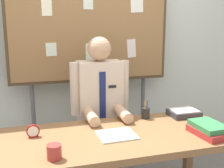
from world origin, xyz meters
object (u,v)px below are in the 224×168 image
object	(u,v)px
open_notebook	(117,135)
paper_tray	(184,113)
bulletin_board	(90,30)
desk_clock	(33,132)
book_stack	(209,129)
pen_holder	(146,113)
person	(100,119)
coffee_mug	(54,152)
desk	(119,145)

from	to	relation	value
open_notebook	paper_tray	world-z (taller)	paper_tray
bulletin_board	paper_tray	xyz separation A→B (m)	(0.69, -0.70, -0.72)
open_notebook	desk_clock	distance (m)	0.61
book_stack	pen_holder	xyz separation A→B (m)	(-0.31, 0.48, 0.01)
open_notebook	pen_holder	world-z (taller)	pen_holder
book_stack	open_notebook	size ratio (longest dim) A/B	1.16
bulletin_board	person	bearing A→B (deg)	-90.01
bulletin_board	desk_clock	size ratio (longest dim) A/B	21.94
pen_holder	person	bearing A→B (deg)	138.84
coffee_mug	pen_holder	world-z (taller)	pen_holder
coffee_mug	desk	bearing A→B (deg)	27.68
paper_tray	person	bearing A→B (deg)	154.72
desk	paper_tray	size ratio (longest dim) A/B	6.71
desk_clock	paper_tray	xyz separation A→B (m)	(1.31, 0.12, -0.01)
desk_clock	pen_holder	distance (m)	0.96
book_stack	paper_tray	xyz separation A→B (m)	(0.05, 0.44, -0.01)
person	book_stack	xyz separation A→B (m)	(0.64, -0.77, 0.12)
desk_clock	paper_tray	world-z (taller)	desk_clock
bulletin_board	coffee_mug	xyz separation A→B (m)	(-0.50, -1.21, -0.70)
bulletin_board	pen_holder	xyz separation A→B (m)	(0.34, -0.67, -0.70)
desk_clock	paper_tray	distance (m)	1.31
book_stack	coffee_mug	bearing A→B (deg)	-176.68
person	desk_clock	bearing A→B (deg)	-143.93
bulletin_board	book_stack	bearing A→B (deg)	-60.61
book_stack	desk_clock	size ratio (longest dim) A/B	3.34
book_stack	paper_tray	bearing A→B (deg)	83.63
desk	bulletin_board	size ratio (longest dim) A/B	0.84
desk	desk_clock	xyz separation A→B (m)	(-0.61, 0.13, 0.13)
book_stack	open_notebook	world-z (taller)	book_stack
person	pen_holder	xyz separation A→B (m)	(0.34, -0.29, 0.12)
bulletin_board	open_notebook	bearing A→B (deg)	-91.25
person	coffee_mug	size ratio (longest dim) A/B	15.60
coffee_mug	paper_tray	distance (m)	1.29
book_stack	coffee_mug	world-z (taller)	coffee_mug
desk	person	world-z (taller)	person
bulletin_board	coffee_mug	distance (m)	1.48
open_notebook	coffee_mug	bearing A→B (deg)	-153.17
desk_clock	paper_tray	size ratio (longest dim) A/B	0.36
desk	person	bearing A→B (deg)	90.00
desk	desk_clock	distance (m)	0.64
book_stack	pen_holder	world-z (taller)	pen_holder
person	open_notebook	bearing A→B (deg)	-92.02
desk_clock	pen_holder	size ratio (longest dim) A/B	0.59
book_stack	desk_clock	world-z (taller)	desk_clock
person	paper_tray	distance (m)	0.77
desk	coffee_mug	bearing A→B (deg)	-152.32
desk_clock	coffee_mug	distance (m)	0.41
book_stack	bulletin_board	bearing A→B (deg)	119.39
person	book_stack	distance (m)	1.01
open_notebook	paper_tray	xyz separation A→B (m)	(0.71, 0.27, 0.02)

